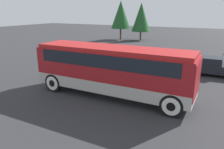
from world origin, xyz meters
The scene contains 6 objects.
ground_plane centered at (0.00, 0.00, 0.00)m, with size 120.00×120.00×0.00m, color #2D2D30.
tour_bus centered at (0.10, 0.00, 1.88)m, with size 9.86×2.55×3.09m.
parked_car_near centered at (4.90, 7.99, 0.74)m, with size 4.33×1.92×1.49m.
parked_car_mid centered at (-4.31, 6.25, 0.76)m, with size 4.36×1.81×1.55m.
tree_left centered at (-11.47, 25.17, 4.41)m, with size 3.44×3.44×6.83m.
tree_right centered at (-7.88, 25.95, 4.01)m, with size 3.24×3.24×6.48m.
Camera 1 is at (5.99, -11.38, 5.20)m, focal length 35.00 mm.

